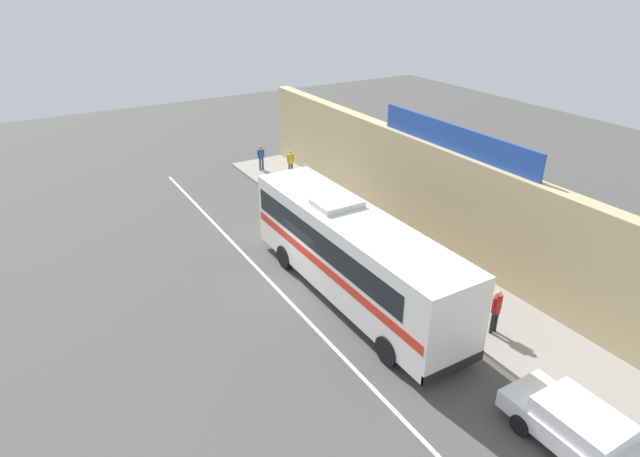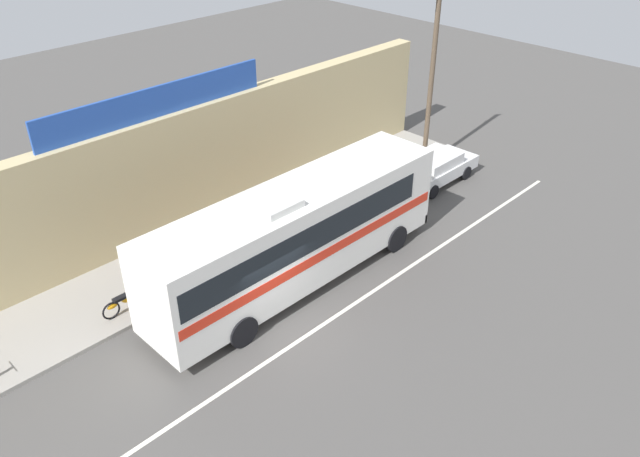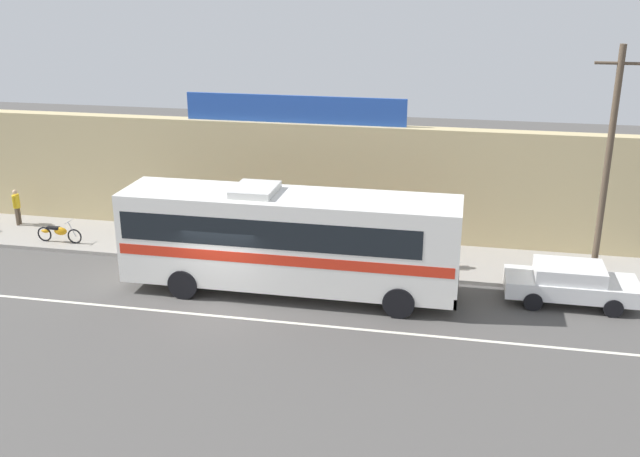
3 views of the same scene
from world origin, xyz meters
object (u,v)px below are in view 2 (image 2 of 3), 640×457
intercity_bus (295,232)px  motorcycle_black (157,284)px  parked_car (435,167)px  motorcycle_green (127,300)px  pedestrian_near_shop (330,180)px  utility_pole (432,76)px

intercity_bus → motorcycle_black: 4.94m
parked_car → motorcycle_green: size_ratio=2.36×
parked_car → pedestrian_near_shop: pedestrian_near_shop is taller
intercity_bus → parked_car: size_ratio=2.66×
parked_car → motorcycle_black: (-13.42, 1.55, -0.17)m
motorcycle_black → pedestrian_near_shop: 8.65m
utility_pole → pedestrian_near_shop: size_ratio=4.77×
parked_car → motorcycle_green: (-14.57, 1.54, -0.17)m
utility_pole → motorcycle_black: bearing=178.8°
intercity_bus → utility_pole: utility_pole is taller
utility_pole → motorcycle_green: utility_pole is taller
parked_car → pedestrian_near_shop: (-4.79, 1.90, 0.42)m
intercity_bus → utility_pole: 10.92m
parked_car → utility_pole: utility_pole is taller
intercity_bus → motorcycle_black: bearing=146.3°
parked_car → motorcycle_black: parked_car is taller
parked_car → intercity_bus: bearing=-173.6°
motorcycle_green → pedestrian_near_shop: bearing=2.1°
intercity_bus → utility_pole: bearing=12.5°
parked_car → motorcycle_green: parked_car is taller
intercity_bus → motorcycle_black: (-3.91, 2.61, -1.50)m
pedestrian_near_shop → parked_car: bearing=-21.6°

